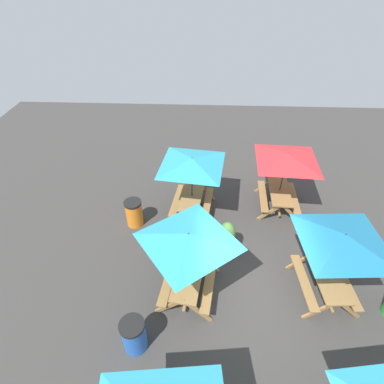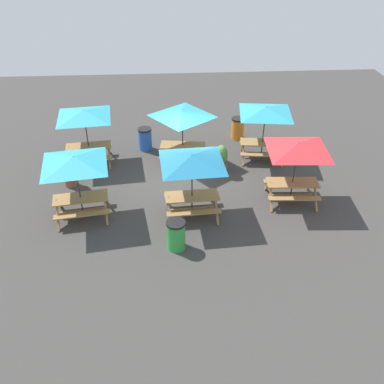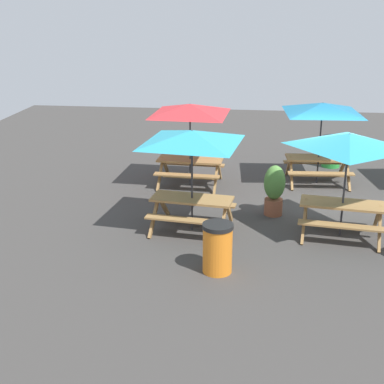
% 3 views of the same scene
% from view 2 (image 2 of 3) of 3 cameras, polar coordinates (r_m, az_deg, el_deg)
% --- Properties ---
extents(ground_plane, '(26.07, 26.07, 0.00)m').
position_cam_2_polar(ground_plane, '(16.44, -0.78, 1.41)').
color(ground_plane, '#3D3A38').
rests_on(ground_plane, ground).
extents(picnic_table_0, '(2.82, 2.82, 2.34)m').
position_cam_2_polar(picnic_table_0, '(13.63, 0.00, 3.82)').
color(picnic_table_0, olive).
rests_on(picnic_table_0, ground).
extents(picnic_table_1, '(2.81, 2.81, 2.34)m').
position_cam_2_polar(picnic_table_1, '(17.40, 9.75, 10.21)').
color(picnic_table_1, olive).
rests_on(picnic_table_1, ground).
extents(picnic_table_2, '(2.25, 2.25, 2.34)m').
position_cam_2_polar(picnic_table_2, '(16.91, -1.30, 9.98)').
color(picnic_table_2, olive).
rests_on(picnic_table_2, ground).
extents(picnic_table_3, '(2.82, 2.82, 2.34)m').
position_cam_2_polar(picnic_table_3, '(14.79, 13.87, 5.31)').
color(picnic_table_3, olive).
rests_on(picnic_table_3, ground).
extents(picnic_table_4, '(2.80, 2.80, 2.34)m').
position_cam_2_polar(picnic_table_4, '(14.04, -15.36, 3.47)').
color(picnic_table_4, olive).
rests_on(picnic_table_4, ground).
extents(picnic_table_5, '(2.81, 2.81, 2.34)m').
position_cam_2_polar(picnic_table_5, '(17.37, -14.17, 9.61)').
color(picnic_table_5, olive).
rests_on(picnic_table_5, ground).
extents(trash_bin_blue, '(0.59, 0.59, 0.98)m').
position_cam_2_polar(trash_bin_blue, '(18.64, -6.26, 7.06)').
color(trash_bin_blue, blue).
rests_on(trash_bin_blue, ground).
extents(trash_bin_green, '(0.59, 0.59, 0.98)m').
position_cam_2_polar(trash_bin_green, '(13.04, -2.13, -5.73)').
color(trash_bin_green, green).
rests_on(trash_bin_green, ground).
extents(trash_bin_orange, '(0.59, 0.59, 0.98)m').
position_cam_2_polar(trash_bin_orange, '(19.61, 6.10, 8.46)').
color(trash_bin_orange, orange).
rests_on(trash_bin_orange, ground).
extents(potted_plant_0, '(0.51, 0.51, 1.24)m').
position_cam_2_polar(potted_plant_0, '(16.66, 3.90, 4.42)').
color(potted_plant_0, '#935138').
rests_on(potted_plant_0, ground).
extents(potted_plant_1, '(0.51, 0.51, 1.16)m').
position_cam_2_polar(potted_plant_1, '(16.55, -16.11, 2.67)').
color(potted_plant_1, '#935138').
rests_on(potted_plant_1, ground).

